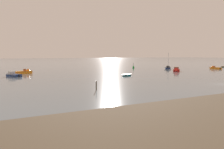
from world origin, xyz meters
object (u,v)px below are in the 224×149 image
(channel_buoy, at_px, (133,67))
(motorboat_moored_6, at_px, (176,70))
(rowboat_moored_5, at_px, (223,67))
(motorboat_moored_1, at_px, (12,75))
(motorboat_moored_4, at_px, (25,72))
(motorboat_moored_0, at_px, (214,68))
(mooring_post_near, at_px, (96,86))
(sailboat_moored_0, at_px, (168,68))
(rowboat_moored_4, at_px, (127,75))

(channel_buoy, bearing_deg, motorboat_moored_6, -86.83)
(rowboat_moored_5, bearing_deg, motorboat_moored_1, 176.56)
(motorboat_moored_4, height_order, channel_buoy, channel_buoy)
(motorboat_moored_0, distance_m, rowboat_moored_5, 17.17)
(motorboat_moored_6, xyz_separation_m, mooring_post_near, (-44.67, -26.98, 0.38))
(motorboat_moored_1, bearing_deg, motorboat_moored_4, -52.78)
(sailboat_moored_0, height_order, mooring_post_near, sailboat_moored_0)
(mooring_post_near, bearing_deg, motorboat_moored_4, 95.01)
(motorboat_moored_4, relative_size, motorboat_moored_6, 1.18)
(sailboat_moored_0, bearing_deg, motorboat_moored_1, 150.29)
(rowboat_moored_4, distance_m, mooring_post_near, 27.67)
(motorboat_moored_1, relative_size, rowboat_moored_4, 1.30)
(rowboat_moored_4, height_order, channel_buoy, channel_buoy)
(motorboat_moored_0, xyz_separation_m, motorboat_moored_6, (-24.89, -3.55, 0.09))
(rowboat_moored_5, relative_size, motorboat_moored_6, 0.61)
(rowboat_moored_5, bearing_deg, channel_buoy, 155.84)
(channel_buoy, bearing_deg, sailboat_moored_0, -52.53)
(mooring_post_near, bearing_deg, rowboat_moored_4, 46.25)
(sailboat_moored_0, height_order, motorboat_moored_6, sailboat_moored_0)
(motorboat_moored_1, bearing_deg, mooring_post_near, 170.46)
(sailboat_moored_0, distance_m, channel_buoy, 15.03)
(motorboat_moored_4, bearing_deg, motorboat_moored_1, -144.79)
(sailboat_moored_0, distance_m, rowboat_moored_4, 38.73)
(motorboat_moored_1, height_order, mooring_post_near, mooring_post_near)
(motorboat_moored_1, distance_m, rowboat_moored_5, 94.02)
(motorboat_moored_1, bearing_deg, rowboat_moored_4, -140.82)
(motorboat_moored_0, xyz_separation_m, channel_buoy, (-26.26, 21.12, 0.20))
(sailboat_moored_0, distance_m, motorboat_moored_4, 56.31)
(motorboat_moored_1, relative_size, motorboat_moored_6, 0.98)
(motorboat_moored_4, distance_m, rowboat_moored_4, 32.47)
(motorboat_moored_0, height_order, rowboat_moored_5, motorboat_moored_0)
(motorboat_moored_0, bearing_deg, sailboat_moored_0, 67.98)
(motorboat_moored_1, xyz_separation_m, channel_buoy, (51.96, 17.48, 0.15))
(motorboat_moored_1, height_order, motorboat_moored_6, motorboat_moored_6)
(motorboat_moored_6, relative_size, mooring_post_near, 3.48)
(motorboat_moored_6, height_order, mooring_post_near, motorboat_moored_6)
(rowboat_moored_5, bearing_deg, motorboat_moored_6, -171.04)
(channel_buoy, bearing_deg, motorboat_moored_0, -38.81)
(motorboat_moored_0, distance_m, rowboat_moored_4, 51.52)
(motorboat_moored_0, xyz_separation_m, motorboat_moored_4, (-73.33, 12.47, 0.05))
(rowboat_moored_4, bearing_deg, rowboat_moored_5, 169.04)
(motorboat_moored_6, distance_m, mooring_post_near, 52.19)
(motorboat_moored_4, relative_size, rowboat_moored_5, 1.95)
(channel_buoy, distance_m, mooring_post_near, 67.40)
(rowboat_moored_4, bearing_deg, channel_buoy, -153.05)
(motorboat_moored_1, distance_m, channel_buoy, 54.82)
(channel_buoy, relative_size, mooring_post_near, 1.37)
(rowboat_moored_5, height_order, motorboat_moored_6, motorboat_moored_6)
(motorboat_moored_1, xyz_separation_m, rowboat_moored_5, (93.97, 3.21, -0.16))
(rowboat_moored_4, height_order, motorboat_moored_6, motorboat_moored_6)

